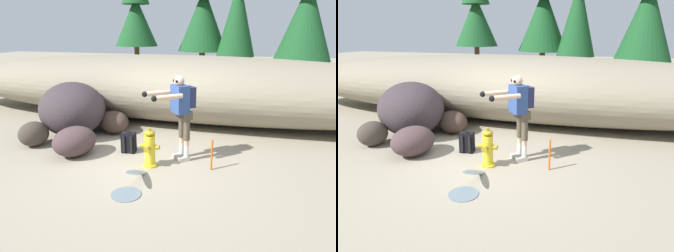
% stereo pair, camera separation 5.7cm
% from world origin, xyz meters
% --- Properties ---
extents(ground_plane, '(56.00, 56.00, 0.04)m').
position_xyz_m(ground_plane, '(0.00, 0.00, -0.02)').
color(ground_plane, gray).
extents(dirt_embankment, '(16.42, 3.20, 1.87)m').
position_xyz_m(dirt_embankment, '(0.00, 3.22, 0.93)').
color(dirt_embankment, gray).
rests_on(dirt_embankment, ground_plane).
extents(fire_hydrant, '(0.39, 0.33, 0.78)m').
position_xyz_m(fire_hydrant, '(0.19, -0.19, 0.36)').
color(fire_hydrant, yellow).
rests_on(fire_hydrant, ground_plane).
extents(hydrant_water_jet, '(0.49, 1.26, 0.57)m').
position_xyz_m(hydrant_water_jet, '(0.19, -0.94, 0.13)').
color(hydrant_water_jet, silver).
rests_on(hydrant_water_jet, ground_plane).
extents(utility_worker, '(0.97, 0.95, 1.72)m').
position_xyz_m(utility_worker, '(0.68, 0.26, 1.10)').
color(utility_worker, beige).
rests_on(utility_worker, ground_plane).
extents(spare_backpack, '(0.32, 0.32, 0.47)m').
position_xyz_m(spare_backpack, '(-0.49, 0.36, 0.22)').
color(spare_backpack, black).
rests_on(spare_backpack, ground_plane).
extents(boulder_large, '(2.24, 2.32, 1.33)m').
position_xyz_m(boulder_large, '(-2.29, 1.05, 0.67)').
color(boulder_large, '#393034').
rests_on(boulder_large, ground_plane).
extents(boulder_mid, '(1.14, 1.13, 0.56)m').
position_xyz_m(boulder_mid, '(-1.39, 1.48, 0.28)').
color(boulder_mid, '#423129').
rests_on(boulder_mid, ground_plane).
extents(boulder_small, '(1.05, 1.16, 0.62)m').
position_xyz_m(boulder_small, '(-1.51, -0.12, 0.31)').
color(boulder_small, '#463436').
rests_on(boulder_small, ground_plane).
extents(boulder_outlier, '(0.82, 0.87, 0.57)m').
position_xyz_m(boulder_outlier, '(-2.71, 0.08, 0.28)').
color(boulder_outlier, '#3F362E').
rests_on(boulder_outlier, ground_plane).
extents(pine_tree_far_left, '(2.14, 2.14, 5.78)m').
position_xyz_m(pine_tree_far_left, '(-4.03, 9.59, 3.43)').
color(pine_tree_far_left, '#47331E').
rests_on(pine_tree_far_left, ground_plane).
extents(pine_tree_left, '(2.54, 2.54, 6.70)m').
position_xyz_m(pine_tree_left, '(-0.91, 11.07, 3.65)').
color(pine_tree_left, '#47331E').
rests_on(pine_tree_left, ground_plane).
extents(pine_tree_center, '(1.84, 1.84, 7.27)m').
position_xyz_m(pine_tree_center, '(0.88, 10.21, 3.80)').
color(pine_tree_center, '#47331E').
rests_on(pine_tree_center, ground_plane).
extents(pine_tree_right, '(2.53, 2.53, 7.05)m').
position_xyz_m(pine_tree_right, '(3.91, 10.33, 3.62)').
color(pine_tree_right, '#47331E').
rests_on(pine_tree_right, ground_plane).
extents(survey_stake, '(0.04, 0.04, 0.60)m').
position_xyz_m(survey_stake, '(1.36, -0.02, 0.30)').
color(survey_stake, '#E55914').
rests_on(survey_stake, ground_plane).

